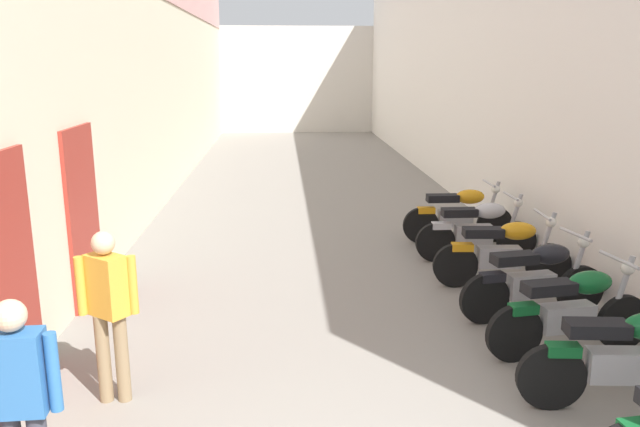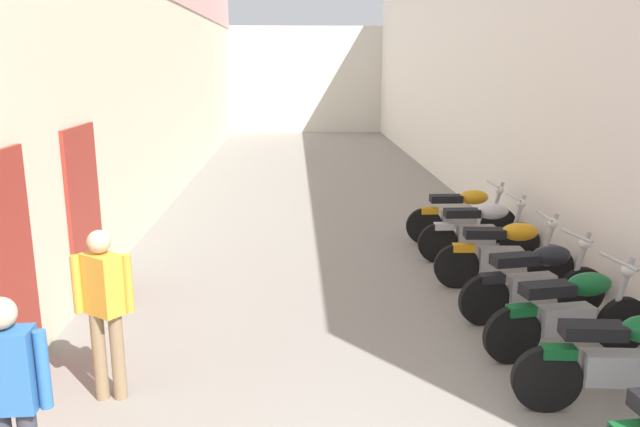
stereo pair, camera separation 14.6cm
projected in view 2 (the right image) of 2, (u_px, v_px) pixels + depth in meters
The scene contains 12 objects.
ground_plane at pixel (321, 210), 12.87m from camera, with size 40.80×40.80×0.00m, color gray.
building_left at pixel (163, 20), 13.72m from camera, with size 0.45×24.80×7.60m.
building_right at pixel (466, 66), 14.28m from camera, with size 0.45×24.80×5.71m.
building_far_end at pixel (305, 79), 27.31m from camera, with size 9.36×2.00×4.38m, color beige.
motorcycle_second at pixel (625, 360), 5.32m from camera, with size 1.85×0.58×1.04m.
motorcycle_third at pixel (571, 311), 6.35m from camera, with size 1.84×0.58×1.04m.
motorcycle_fourth at pixel (536, 280), 7.27m from camera, with size 1.84×0.58×1.04m.
motorcycle_fifth at pixel (505, 252), 8.32m from camera, with size 1.85×0.58×1.04m.
motorcycle_sixth at pixel (480, 230), 9.43m from camera, with size 1.85×0.58×1.04m.
motorcycle_seventh at pixel (463, 214), 10.40m from camera, with size 1.85×0.58×1.04m.
pedestrian_by_doorway at pixel (10, 395), 3.95m from camera, with size 0.52×0.21×1.57m.
pedestrian_mid_alley at pixel (104, 303), 5.46m from camera, with size 0.52×0.36×1.57m.
Camera 2 is at (-0.55, -2.12, 2.96)m, focal length 35.29 mm.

